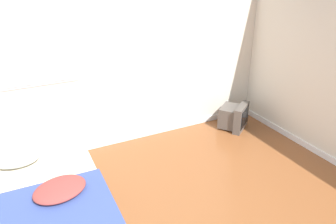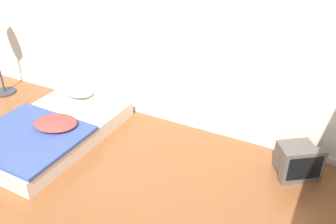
{
  "view_description": "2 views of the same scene",
  "coord_description": "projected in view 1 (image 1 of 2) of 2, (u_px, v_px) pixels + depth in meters",
  "views": [
    {
      "loc": [
        -0.8,
        -1.38,
        2.53
      ],
      "look_at": [
        0.92,
        2.02,
        0.77
      ],
      "focal_mm": 35.0,
      "sensor_mm": 36.0,
      "label": 1
    },
    {
      "loc": [
        2.61,
        -1.28,
        2.89
      ],
      "look_at": [
        0.88,
        2.08,
        0.65
      ],
      "focal_mm": 40.0,
      "sensor_mm": 36.0,
      "label": 2
    }
  ],
  "objects": [
    {
      "name": "crt_tv",
      "position": [
        234.0,
        117.0,
        5.39
      ],
      "size": [
        0.59,
        0.57,
        0.42
      ],
      "color": "#56514C",
      "rests_on": "ground_plane"
    },
    {
      "name": "wall_back",
      "position": [
        75.0,
        65.0,
        4.3
      ],
      "size": [
        8.28,
        0.08,
        2.6
      ],
      "color": "silver",
      "rests_on": "ground_plane"
    },
    {
      "name": "mattress_bed",
      "position": [
        46.0,
        204.0,
        3.55
      ],
      "size": [
        1.34,
        2.08,
        0.36
      ],
      "color": "beige",
      "rests_on": "ground_plane"
    }
  ]
}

